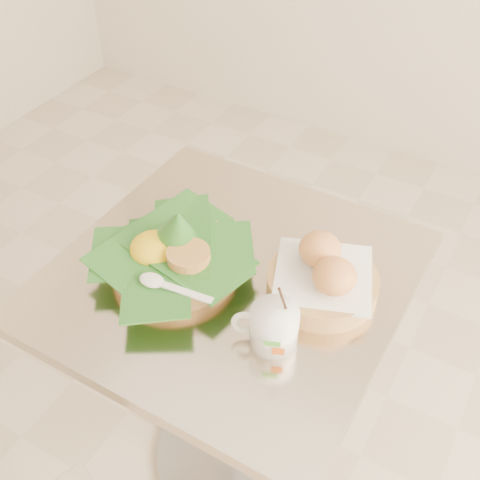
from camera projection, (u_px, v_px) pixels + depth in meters
The scene contains 5 objects.
floor at pixel (189, 446), 1.77m from camera, with size 3.60×3.60×0.00m, color beige.
cafe_table at pixel (231, 340), 1.40m from camera, with size 0.70×0.70×0.75m.
rice_basket at pixel (172, 251), 1.24m from camera, with size 0.33×0.33×0.17m.
bread_basket at pixel (324, 277), 1.19m from camera, with size 0.24×0.24×0.12m.
coffee_mug at pixel (273, 326), 1.09m from camera, with size 0.12×0.09×0.16m.
Camera 1 is at (0.58, -0.71, 1.64)m, focal length 45.00 mm.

